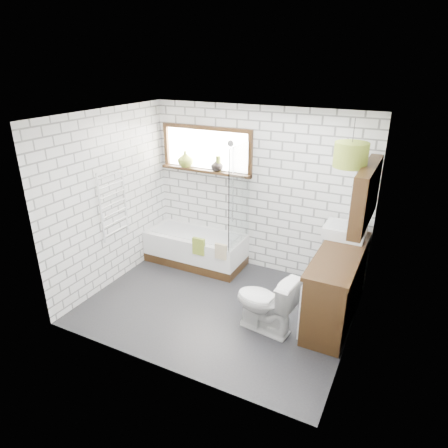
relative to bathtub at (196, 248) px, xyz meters
The scene contains 22 objects.
floor 1.34m from the bathtub, 46.58° to the right, with size 3.40×2.60×0.01m, color black.
ceiling 2.60m from the bathtub, 46.58° to the right, with size 3.40×2.60×0.01m, color white.
wall_back 1.39m from the bathtub, 21.42° to the left, with size 3.40×0.01×2.50m, color white.
wall_front 2.63m from the bathtub, 68.25° to the right, with size 3.40×0.01×2.50m, color white.
wall_left 1.59m from the bathtub, 130.21° to the right, with size 0.01×2.60×2.50m, color white.
wall_right 2.95m from the bathtub, 20.07° to the right, with size 0.01×2.60×2.50m, color white.
window 1.58m from the bathtub, 80.70° to the left, with size 1.52×0.16×0.68m, color black.
towel_radiator 1.54m from the bathtub, 128.59° to the right, with size 0.06×0.52×1.00m, color white.
mirror_cabinet 2.90m from the bathtub, ahead, with size 0.16×1.20×0.70m, color black.
shower_riser 1.24m from the bathtub, 31.63° to the left, with size 0.02×0.02×1.30m, color silver.
bathtub is the anchor object (origin of this frame).
shower_screen 1.27m from the bathtub, ahead, with size 0.02×0.72×1.50m, color white.
towel_green 0.50m from the bathtub, 52.80° to the right, with size 0.19×0.05×0.27m, color olive.
towel_beige 0.77m from the bathtub, 28.58° to the right, with size 0.18×0.05×0.24m, color tan.
vanity 2.40m from the bathtub, 11.20° to the right, with size 0.52×1.60×0.92m, color black.
basin 2.40m from the bathtub, ahead, with size 0.52×0.46×0.15m, color white.
tap 2.57m from the bathtub, ahead, with size 0.03×0.03×0.15m, color silver.
toilet 2.00m from the bathtub, 34.57° to the right, with size 0.76×0.43×0.77m, color white.
vase_olive 1.41m from the bathtub, 138.21° to the left, with size 0.24×0.24×0.25m, color olive.
vase_dark 1.37m from the bathtub, 47.84° to the left, with size 0.19×0.19×0.19m, color black.
bottle 1.40m from the bathtub, 45.45° to the left, with size 0.07×0.07×0.23m, color olive.
pendant 2.98m from the bathtub, ahead, with size 0.38×0.38×0.28m, color olive.
Camera 1 is at (2.13, -4.03, 3.11)m, focal length 32.00 mm.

